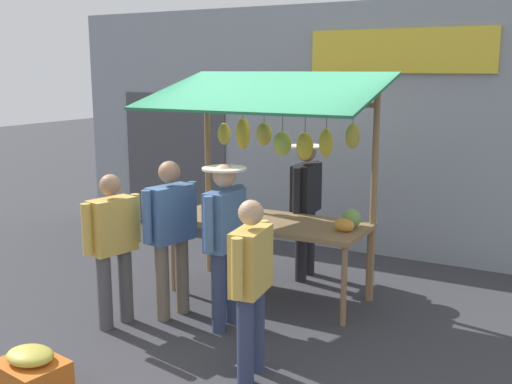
{
  "coord_description": "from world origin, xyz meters",
  "views": [
    {
      "loc": [
        -3.0,
        5.8,
        2.52
      ],
      "look_at": [
        0.0,
        0.3,
        1.25
      ],
      "focal_mm": 42.57,
      "sensor_mm": 36.0,
      "label": 1
    }
  ],
  "objects_px": {
    "market_stall": "(274,159)",
    "shopper_in_striped_shirt": "(113,241)",
    "vendor_with_sunhat": "(306,199)",
    "shopper_with_ponytail": "(225,233)",
    "shopper_in_grey_tee": "(251,279)",
    "produce_crate_near": "(32,375)",
    "shopper_with_shopping_bag": "(171,228)"
  },
  "relations": [
    {
      "from": "shopper_in_striped_shirt",
      "to": "shopper_with_shopping_bag",
      "type": "relative_size",
      "value": 0.94
    },
    {
      "from": "shopper_in_striped_shirt",
      "to": "shopper_with_ponytail",
      "type": "height_order",
      "value": "shopper_with_ponytail"
    },
    {
      "from": "vendor_with_sunhat",
      "to": "shopper_in_grey_tee",
      "type": "bearing_deg",
      "value": 11.17
    },
    {
      "from": "shopper_in_grey_tee",
      "to": "vendor_with_sunhat",
      "type": "bearing_deg",
      "value": 6.49
    },
    {
      "from": "shopper_with_shopping_bag",
      "to": "shopper_with_ponytail",
      "type": "distance_m",
      "value": 0.62
    },
    {
      "from": "market_stall",
      "to": "shopper_in_striped_shirt",
      "type": "relative_size",
      "value": 1.63
    },
    {
      "from": "shopper_in_grey_tee",
      "to": "shopper_with_ponytail",
      "type": "xyz_separation_m",
      "value": [
        0.71,
        -0.76,
        0.11
      ]
    },
    {
      "from": "shopper_in_striped_shirt",
      "to": "shopper_with_shopping_bag",
      "type": "height_order",
      "value": "shopper_with_shopping_bag"
    },
    {
      "from": "market_stall",
      "to": "shopper_in_grey_tee",
      "type": "distance_m",
      "value": 2.03
    },
    {
      "from": "shopper_in_striped_shirt",
      "to": "produce_crate_near",
      "type": "bearing_deg",
      "value": -152.96
    },
    {
      "from": "market_stall",
      "to": "produce_crate_near",
      "type": "bearing_deg",
      "value": 77.85
    },
    {
      "from": "vendor_with_sunhat",
      "to": "shopper_in_striped_shirt",
      "type": "distance_m",
      "value": 2.46
    },
    {
      "from": "market_stall",
      "to": "shopper_in_striped_shirt",
      "type": "bearing_deg",
      "value": 56.72
    },
    {
      "from": "produce_crate_near",
      "to": "shopper_in_striped_shirt",
      "type": "bearing_deg",
      "value": -75.14
    },
    {
      "from": "market_stall",
      "to": "produce_crate_near",
      "type": "relative_size",
      "value": 4.3
    },
    {
      "from": "vendor_with_sunhat",
      "to": "shopper_with_ponytail",
      "type": "distance_m",
      "value": 1.72
    },
    {
      "from": "shopper_with_shopping_bag",
      "to": "shopper_with_ponytail",
      "type": "bearing_deg",
      "value": -74.87
    },
    {
      "from": "market_stall",
      "to": "shopper_with_shopping_bag",
      "type": "relative_size",
      "value": 1.53
    },
    {
      "from": "shopper_with_shopping_bag",
      "to": "shopper_in_grey_tee",
      "type": "distance_m",
      "value": 1.52
    },
    {
      "from": "produce_crate_near",
      "to": "market_stall",
      "type": "bearing_deg",
      "value": -102.15
    },
    {
      "from": "vendor_with_sunhat",
      "to": "shopper_in_grey_tee",
      "type": "relative_size",
      "value": 1.11
    },
    {
      "from": "market_stall",
      "to": "shopper_with_shopping_bag",
      "type": "xyz_separation_m",
      "value": [
        0.63,
        1.05,
        -0.61
      ]
    },
    {
      "from": "market_stall",
      "to": "vendor_with_sunhat",
      "type": "xyz_separation_m",
      "value": [
        -0.09,
        -0.7,
        -0.56
      ]
    },
    {
      "from": "shopper_in_striped_shirt",
      "to": "shopper_in_grey_tee",
      "type": "distance_m",
      "value": 1.71
    },
    {
      "from": "produce_crate_near",
      "to": "vendor_with_sunhat",
      "type": "bearing_deg",
      "value": -101.16
    },
    {
      "from": "shopper_in_striped_shirt",
      "to": "shopper_with_shopping_bag",
      "type": "distance_m",
      "value": 0.59
    },
    {
      "from": "shopper_with_ponytail",
      "to": "shopper_in_striped_shirt",
      "type": "bearing_deg",
      "value": 113.89
    },
    {
      "from": "shopper_in_grey_tee",
      "to": "produce_crate_near",
      "type": "xyz_separation_m",
      "value": [
        1.33,
        1.12,
        -0.67
      ]
    },
    {
      "from": "market_stall",
      "to": "shopper_in_grey_tee",
      "type": "height_order",
      "value": "market_stall"
    },
    {
      "from": "shopper_in_striped_shirt",
      "to": "shopper_with_ponytail",
      "type": "relative_size",
      "value": 0.94
    },
    {
      "from": "shopper_in_striped_shirt",
      "to": "shopper_with_shopping_bag",
      "type": "xyz_separation_m",
      "value": [
        -0.36,
        -0.46,
        0.07
      ]
    },
    {
      "from": "vendor_with_sunhat",
      "to": "shopper_with_shopping_bag",
      "type": "height_order",
      "value": "vendor_with_sunhat"
    }
  ]
}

